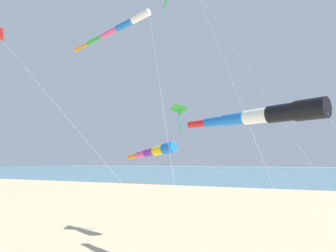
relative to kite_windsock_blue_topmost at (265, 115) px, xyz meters
name	(u,v)px	position (x,y,z in m)	size (l,w,h in m)	color
ocean_water_strip	(321,171)	(162.27, -3.08, -6.75)	(240.00, 600.00, 0.01)	teal
kite_windsock_blue_topmost	(265,115)	(0.00, 0.00, 0.00)	(9.68, 8.77, 7.19)	black
kite_delta_orange_high_right	(180,110)	(5.23, 6.56, 1.57)	(3.84, 13.70, 8.72)	green
kite_windsock_green_low_center	(120,27)	(3.27, 10.49, 7.72)	(11.26, 14.81, 15.26)	white
kite_windsock_long_streamer_left	(156,151)	(3.93, 7.74, -1.37)	(1.57, 15.88, 5.99)	blue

